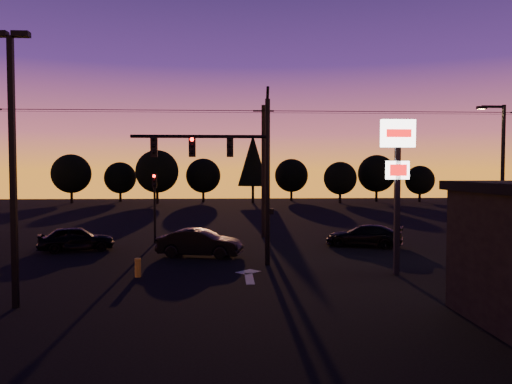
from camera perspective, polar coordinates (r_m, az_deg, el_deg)
ground at (r=20.45m, az=-2.06°, el=-10.49°), size 120.00×120.00×0.00m
lane_arrow at (r=22.08m, az=-0.83°, el=-9.49°), size 1.20×3.10×0.01m
traffic_signal_mast at (r=23.91m, az=-2.50°, el=3.33°), size 6.79×0.52×8.58m
secondary_signal at (r=31.78m, az=-11.52°, el=-0.65°), size 0.30×0.31×4.35m
parking_lot_light at (r=18.36m, az=-26.07°, el=4.33°), size 1.25×0.30×9.14m
pylon_sign at (r=22.65m, az=15.87°, el=3.22°), size 1.50×0.28×6.80m
streetlight at (r=29.15m, az=26.20°, el=1.92°), size 1.55×0.35×8.00m
utility_pole_1 at (r=34.00m, az=0.85°, el=2.53°), size 1.40×0.26×9.00m
power_wires at (r=34.22m, az=0.85°, el=9.19°), size 36.00×1.22×0.07m
bollard at (r=22.27m, az=-13.36°, el=-8.41°), size 0.27×0.27×0.81m
tree_0 at (r=73.18m, az=-20.36°, el=1.97°), size 5.36×5.36×6.74m
tree_1 at (r=74.58m, az=-15.26°, el=1.57°), size 4.54×4.54×5.71m
tree_2 at (r=68.59m, az=-11.24°, el=2.32°), size 5.77×5.78×7.26m
tree_3 at (r=72.01m, az=-6.05°, el=1.86°), size 4.95×4.95×6.22m
tree_4 at (r=69.01m, az=-0.36°, el=3.66°), size 4.18×4.18×9.50m
tree_5 at (r=74.51m, az=4.07°, el=1.90°), size 4.95×4.95×6.22m
tree_6 at (r=69.64m, az=9.60°, el=1.56°), size 4.54×4.54×5.71m
tree_7 at (r=74.07m, az=13.62°, el=2.07°), size 5.36×5.36×6.74m
tree_8 at (r=75.10m, az=18.22°, el=1.30°), size 4.12×4.12×5.19m
car_left at (r=30.21m, az=-19.84°, el=-5.02°), size 4.45×2.75×1.41m
car_mid at (r=26.73m, az=-6.45°, el=-5.81°), size 4.68×2.46×1.47m
car_right at (r=30.74m, az=12.25°, el=-4.89°), size 4.89×3.36×1.32m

